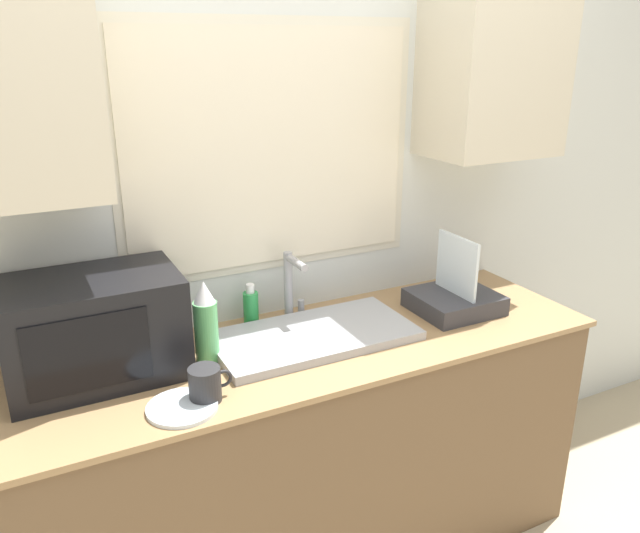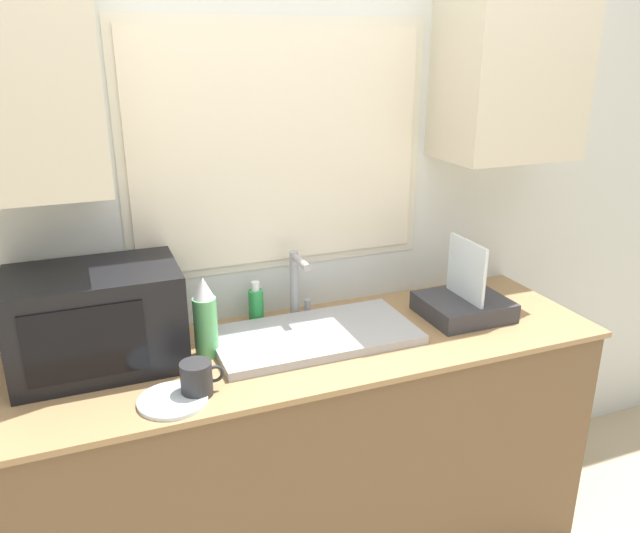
# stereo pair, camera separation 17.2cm
# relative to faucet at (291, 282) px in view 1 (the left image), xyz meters

# --- Properties ---
(countertop) EXTENTS (2.01, 0.63, 0.89)m
(countertop) POSITION_rel_faucet_xyz_m (-0.02, -0.20, -0.59)
(countertop) COLOR brown
(countertop) RESTS_ON ground_plane
(wall_back) EXTENTS (6.00, 0.38, 2.60)m
(wall_back) POSITION_rel_faucet_xyz_m (-0.02, 0.09, 0.35)
(wall_back) COLOR silver
(wall_back) RESTS_ON ground_plane
(sink_basin) EXTENTS (0.68, 0.35, 0.03)m
(sink_basin) POSITION_rel_faucet_xyz_m (-0.00, -0.19, -0.13)
(sink_basin) COLOR #9EA0A5
(sink_basin) RESTS_ON countertop
(faucet) EXTENTS (0.08, 0.16, 0.25)m
(faucet) POSITION_rel_faucet_xyz_m (0.00, 0.00, 0.00)
(faucet) COLOR #99999E
(faucet) RESTS_ON countertop
(microwave) EXTENTS (0.50, 0.33, 0.31)m
(microwave) POSITION_rel_faucet_xyz_m (-0.69, -0.10, 0.01)
(microwave) COLOR black
(microwave) RESTS_ON countertop
(dish_rack) EXTENTS (0.30, 0.27, 0.29)m
(dish_rack) POSITION_rel_faucet_xyz_m (0.58, -0.20, -0.10)
(dish_rack) COLOR #333338
(dish_rack) RESTS_ON countertop
(spray_bottle) EXTENTS (0.08, 0.08, 0.27)m
(spray_bottle) POSITION_rel_faucet_xyz_m (-0.37, -0.16, -0.02)
(spray_bottle) COLOR #59B266
(spray_bottle) RESTS_ON countertop
(soap_bottle) EXTENTS (0.05, 0.05, 0.16)m
(soap_bottle) POSITION_rel_faucet_xyz_m (-0.15, 0.02, -0.08)
(soap_bottle) COLOR #268C3F
(soap_bottle) RESTS_ON countertop
(mug_near_sink) EXTENTS (0.13, 0.09, 0.10)m
(mug_near_sink) POSITION_rel_faucet_xyz_m (-0.44, -0.39, -0.10)
(mug_near_sink) COLOR #262628
(mug_near_sink) RESTS_ON countertop
(small_plate) EXTENTS (0.20, 0.20, 0.01)m
(small_plate) POSITION_rel_faucet_xyz_m (-0.52, -0.40, -0.14)
(small_plate) COLOR silver
(small_plate) RESTS_ON countertop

